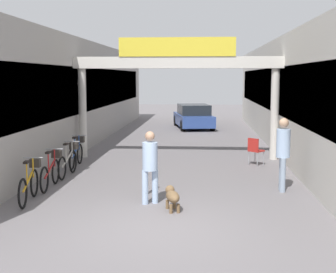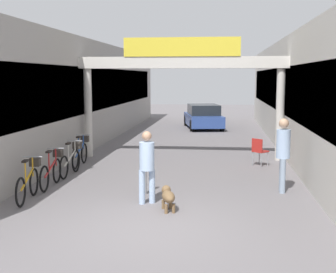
{
  "view_description": "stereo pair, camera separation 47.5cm",
  "coord_description": "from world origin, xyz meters",
  "px_view_note": "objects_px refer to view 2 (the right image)",
  "views": [
    {
      "loc": [
        0.91,
        -8.52,
        2.84
      ],
      "look_at": [
        0.0,
        3.51,
        1.3
      ],
      "focal_mm": 50.0,
      "sensor_mm": 36.0,
      "label": 1
    },
    {
      "loc": [
        1.38,
        -8.47,
        2.84
      ],
      "look_at": [
        0.0,
        3.51,
        1.3
      ],
      "focal_mm": 50.0,
      "sensor_mm": 36.0,
      "label": 2
    }
  ],
  "objects_px": {
    "bicycle_orange_nearest": "(29,181)",
    "parked_car_blue": "(203,117)",
    "cafe_chair_red_nearer": "(259,149)",
    "pedestrian_companion": "(283,150)",
    "bicycle_red_second": "(52,170)",
    "bicycle_silver_third": "(71,160)",
    "pedestrian_with_dog": "(147,163)",
    "dog_on_leash": "(168,196)",
    "bicycle_blue_farthest": "(81,152)",
    "bollard_post_metal": "(145,172)"
  },
  "relations": [
    {
      "from": "bicycle_red_second",
      "to": "bicycle_silver_third",
      "type": "height_order",
      "value": "same"
    },
    {
      "from": "pedestrian_companion",
      "to": "parked_car_blue",
      "type": "relative_size",
      "value": 0.43
    },
    {
      "from": "pedestrian_companion",
      "to": "bicycle_red_second",
      "type": "height_order",
      "value": "pedestrian_companion"
    },
    {
      "from": "pedestrian_companion",
      "to": "bollard_post_metal",
      "type": "relative_size",
      "value": 1.68
    },
    {
      "from": "bicycle_orange_nearest",
      "to": "cafe_chair_red_nearer",
      "type": "relative_size",
      "value": 1.89
    },
    {
      "from": "pedestrian_companion",
      "to": "bollard_post_metal",
      "type": "distance_m",
      "value": 3.45
    },
    {
      "from": "pedestrian_companion",
      "to": "bicycle_blue_farthest",
      "type": "bearing_deg",
      "value": 154.73
    },
    {
      "from": "dog_on_leash",
      "to": "bicycle_silver_third",
      "type": "height_order",
      "value": "bicycle_silver_third"
    },
    {
      "from": "dog_on_leash",
      "to": "cafe_chair_red_nearer",
      "type": "distance_m",
      "value": 5.8
    },
    {
      "from": "cafe_chair_red_nearer",
      "to": "parked_car_blue",
      "type": "bearing_deg",
      "value": 101.47
    },
    {
      "from": "pedestrian_with_dog",
      "to": "cafe_chair_red_nearer",
      "type": "distance_m",
      "value": 5.61
    },
    {
      "from": "pedestrian_companion",
      "to": "cafe_chair_red_nearer",
      "type": "xyz_separation_m",
      "value": [
        -0.32,
        3.39,
        -0.52
      ]
    },
    {
      "from": "pedestrian_companion",
      "to": "bollard_post_metal",
      "type": "xyz_separation_m",
      "value": [
        -3.36,
        -0.59,
        -0.51
      ]
    },
    {
      "from": "bicycle_blue_farthest",
      "to": "bollard_post_metal",
      "type": "relative_size",
      "value": 1.55
    },
    {
      "from": "pedestrian_companion",
      "to": "dog_on_leash",
      "type": "xyz_separation_m",
      "value": [
        -2.63,
        -1.92,
        -0.75
      ]
    },
    {
      "from": "pedestrian_companion",
      "to": "bicycle_blue_farthest",
      "type": "distance_m",
      "value": 6.68
    },
    {
      "from": "pedestrian_with_dog",
      "to": "pedestrian_companion",
      "type": "relative_size",
      "value": 0.9
    },
    {
      "from": "pedestrian_with_dog",
      "to": "bicycle_blue_farthest",
      "type": "height_order",
      "value": "pedestrian_with_dog"
    },
    {
      "from": "bicycle_red_second",
      "to": "bollard_post_metal",
      "type": "xyz_separation_m",
      "value": [
        2.52,
        -0.51,
        0.12
      ]
    },
    {
      "from": "bicycle_orange_nearest",
      "to": "parked_car_blue",
      "type": "distance_m",
      "value": 16.12
    },
    {
      "from": "parked_car_blue",
      "to": "dog_on_leash",
      "type": "bearing_deg",
      "value": -90.35
    },
    {
      "from": "pedestrian_companion",
      "to": "cafe_chair_red_nearer",
      "type": "bearing_deg",
      "value": 95.31
    },
    {
      "from": "bicycle_orange_nearest",
      "to": "bicycle_silver_third",
      "type": "xyz_separation_m",
      "value": [
        0.08,
        2.84,
        0.0
      ]
    },
    {
      "from": "pedestrian_companion",
      "to": "bicycle_red_second",
      "type": "relative_size",
      "value": 1.09
    },
    {
      "from": "bicycle_orange_nearest",
      "to": "bollard_post_metal",
      "type": "bearing_deg",
      "value": 18.06
    },
    {
      "from": "cafe_chair_red_nearer",
      "to": "parked_car_blue",
      "type": "xyz_separation_m",
      "value": [
        -2.22,
        10.93,
        0.1
      ]
    },
    {
      "from": "dog_on_leash",
      "to": "bicycle_red_second",
      "type": "height_order",
      "value": "bicycle_red_second"
    },
    {
      "from": "pedestrian_with_dog",
      "to": "bicycle_orange_nearest",
      "type": "xyz_separation_m",
      "value": [
        -2.77,
        -0.01,
        -0.5
      ]
    },
    {
      "from": "bicycle_red_second",
      "to": "bicycle_silver_third",
      "type": "bearing_deg",
      "value": 88.88
    },
    {
      "from": "dog_on_leash",
      "to": "bicycle_orange_nearest",
      "type": "bearing_deg",
      "value": 171.7
    },
    {
      "from": "dog_on_leash",
      "to": "bicycle_orange_nearest",
      "type": "distance_m",
      "value": 3.34
    },
    {
      "from": "bicycle_silver_third",
      "to": "pedestrian_with_dog",
      "type": "bearing_deg",
      "value": -46.47
    },
    {
      "from": "pedestrian_with_dog",
      "to": "bollard_post_metal",
      "type": "height_order",
      "value": "pedestrian_with_dog"
    },
    {
      "from": "bicycle_silver_third",
      "to": "bicycle_blue_farthest",
      "type": "relative_size",
      "value": 1.0
    },
    {
      "from": "bicycle_silver_third",
      "to": "bollard_post_metal",
      "type": "relative_size",
      "value": 1.55
    },
    {
      "from": "bicycle_blue_farthest",
      "to": "cafe_chair_red_nearer",
      "type": "height_order",
      "value": "bicycle_blue_farthest"
    },
    {
      "from": "dog_on_leash",
      "to": "parked_car_blue",
      "type": "xyz_separation_m",
      "value": [
        0.1,
        16.24,
        0.33
      ]
    },
    {
      "from": "bicycle_blue_farthest",
      "to": "parked_car_blue",
      "type": "relative_size",
      "value": 0.4
    },
    {
      "from": "bicycle_red_second",
      "to": "parked_car_blue",
      "type": "relative_size",
      "value": 0.4
    },
    {
      "from": "dog_on_leash",
      "to": "parked_car_blue",
      "type": "bearing_deg",
      "value": 89.65
    },
    {
      "from": "dog_on_leash",
      "to": "bicycle_silver_third",
      "type": "xyz_separation_m",
      "value": [
        -3.22,
        3.32,
        0.13
      ]
    },
    {
      "from": "parked_car_blue",
      "to": "bicycle_silver_third",
      "type": "bearing_deg",
      "value": -104.4
    },
    {
      "from": "pedestrian_with_dog",
      "to": "bicycle_red_second",
      "type": "bearing_deg",
      "value": 153.62
    },
    {
      "from": "bicycle_silver_third",
      "to": "bollard_post_metal",
      "type": "xyz_separation_m",
      "value": [
        2.5,
        -2.0,
        0.12
      ]
    },
    {
      "from": "pedestrian_companion",
      "to": "bicycle_orange_nearest",
      "type": "xyz_separation_m",
      "value": [
        -5.93,
        -1.43,
        -0.63
      ]
    },
    {
      "from": "bicycle_red_second",
      "to": "bollard_post_metal",
      "type": "bearing_deg",
      "value": -11.5
    },
    {
      "from": "bicycle_orange_nearest",
      "to": "bollard_post_metal",
      "type": "height_order",
      "value": "bollard_post_metal"
    },
    {
      "from": "bollard_post_metal",
      "to": "bicycle_orange_nearest",
      "type": "bearing_deg",
      "value": -161.94
    },
    {
      "from": "bicycle_orange_nearest",
      "to": "bicycle_blue_farthest",
      "type": "bearing_deg",
      "value": 91.03
    },
    {
      "from": "pedestrian_companion",
      "to": "bollard_post_metal",
      "type": "bearing_deg",
      "value": -169.96
    }
  ]
}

